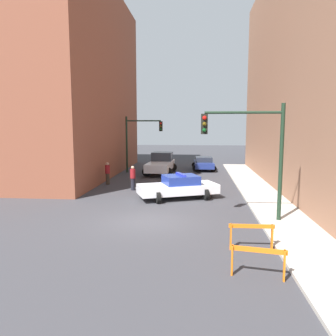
{
  "coord_description": "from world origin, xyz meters",
  "views": [
    {
      "loc": [
        2.24,
        -14.42,
        4.34
      ],
      "look_at": [
        0.15,
        8.11,
        1.42
      ],
      "focal_mm": 35.0,
      "sensor_mm": 36.0,
      "label": 1
    }
  ],
  "objects_px": {
    "traffic_light_far": "(138,136)",
    "barrier_mid": "(251,232)",
    "barrier_front": "(258,257)",
    "pedestrian_crossing": "(133,178)",
    "white_truck": "(161,164)",
    "pedestrian_corner": "(108,173)",
    "traffic_light_near": "(255,144)",
    "police_car": "(179,187)",
    "parked_car_near": "(204,163)"
  },
  "relations": [
    {
      "from": "traffic_light_far",
      "to": "barrier_mid",
      "type": "distance_m",
      "value": 20.23
    },
    {
      "from": "traffic_light_far",
      "to": "barrier_front",
      "type": "distance_m",
      "value": 22.27
    },
    {
      "from": "traffic_light_far",
      "to": "barrier_front",
      "type": "bearing_deg",
      "value": -70.77
    },
    {
      "from": "traffic_light_far",
      "to": "pedestrian_crossing",
      "type": "xyz_separation_m",
      "value": [
        1.15,
        -8.44,
        -2.54
      ]
    },
    {
      "from": "white_truck",
      "to": "pedestrian_corner",
      "type": "distance_m",
      "value": 6.84
    },
    {
      "from": "white_truck",
      "to": "barrier_front",
      "type": "relative_size",
      "value": 3.46
    },
    {
      "from": "traffic_light_near",
      "to": "police_car",
      "type": "height_order",
      "value": "traffic_light_near"
    },
    {
      "from": "parked_car_near",
      "to": "pedestrian_corner",
      "type": "xyz_separation_m",
      "value": [
        -7.25,
        -8.82,
        0.19
      ]
    },
    {
      "from": "pedestrian_corner",
      "to": "barrier_front",
      "type": "xyz_separation_m",
      "value": [
        8.44,
        -14.43,
        -0.24
      ]
    },
    {
      "from": "pedestrian_crossing",
      "to": "traffic_light_near",
      "type": "bearing_deg",
      "value": 87.91
    },
    {
      "from": "parked_car_near",
      "to": "barrier_front",
      "type": "height_order",
      "value": "parked_car_near"
    },
    {
      "from": "white_truck",
      "to": "barrier_front",
      "type": "distance_m",
      "value": 21.05
    },
    {
      "from": "barrier_front",
      "to": "barrier_mid",
      "type": "height_order",
      "value": "same"
    },
    {
      "from": "traffic_light_far",
      "to": "police_car",
      "type": "distance_m",
      "value": 11.91
    },
    {
      "from": "parked_car_near",
      "to": "white_truck",
      "type": "bearing_deg",
      "value": -146.82
    },
    {
      "from": "pedestrian_corner",
      "to": "barrier_mid",
      "type": "bearing_deg",
      "value": 90.04
    },
    {
      "from": "police_car",
      "to": "pedestrian_corner",
      "type": "height_order",
      "value": "pedestrian_corner"
    },
    {
      "from": "barrier_front",
      "to": "barrier_mid",
      "type": "bearing_deg",
      "value": 85.61
    },
    {
      "from": "traffic_light_near",
      "to": "barrier_front",
      "type": "bearing_deg",
      "value": -97.58
    },
    {
      "from": "traffic_light_far",
      "to": "pedestrian_corner",
      "type": "xyz_separation_m",
      "value": [
        -1.16,
        -6.44,
        -2.54
      ]
    },
    {
      "from": "police_car",
      "to": "pedestrian_crossing",
      "type": "relative_size",
      "value": 3.04
    },
    {
      "from": "pedestrian_crossing",
      "to": "pedestrian_corner",
      "type": "bearing_deg",
      "value": -88.52
    },
    {
      "from": "barrier_mid",
      "to": "traffic_light_far",
      "type": "bearing_deg",
      "value": 111.83
    },
    {
      "from": "police_car",
      "to": "barrier_front",
      "type": "relative_size",
      "value": 3.19
    },
    {
      "from": "police_car",
      "to": "parked_car_near",
      "type": "distance_m",
      "value": 13.23
    },
    {
      "from": "police_car",
      "to": "pedestrian_corner",
      "type": "xyz_separation_m",
      "value": [
        -5.55,
        4.3,
        0.14
      ]
    },
    {
      "from": "traffic_light_far",
      "to": "pedestrian_corner",
      "type": "height_order",
      "value": "traffic_light_far"
    },
    {
      "from": "traffic_light_near",
      "to": "traffic_light_far",
      "type": "height_order",
      "value": "traffic_light_near"
    },
    {
      "from": "white_truck",
      "to": "barrier_mid",
      "type": "height_order",
      "value": "white_truck"
    },
    {
      "from": "police_car",
      "to": "pedestrian_crossing",
      "type": "bearing_deg",
      "value": 32.59
    },
    {
      "from": "traffic_light_near",
      "to": "pedestrian_crossing",
      "type": "relative_size",
      "value": 3.13
    },
    {
      "from": "traffic_light_near",
      "to": "barrier_front",
      "type": "height_order",
      "value": "traffic_light_near"
    },
    {
      "from": "police_car",
      "to": "white_truck",
      "type": "distance_m",
      "value": 10.54
    },
    {
      "from": "parked_car_near",
      "to": "barrier_front",
      "type": "xyz_separation_m",
      "value": [
        1.19,
        -23.25,
        -0.06
      ]
    },
    {
      "from": "parked_car_near",
      "to": "barrier_front",
      "type": "relative_size",
      "value": 2.76
    },
    {
      "from": "barrier_mid",
      "to": "white_truck",
      "type": "bearing_deg",
      "value": 106.28
    },
    {
      "from": "pedestrian_crossing",
      "to": "barrier_mid",
      "type": "distance_m",
      "value": 11.96
    },
    {
      "from": "pedestrian_corner",
      "to": "police_car",
      "type": "bearing_deg",
      "value": 106.98
    },
    {
      "from": "traffic_light_far",
      "to": "white_truck",
      "type": "xyz_separation_m",
      "value": [
        2.15,
        -0.45,
        -2.49
      ]
    },
    {
      "from": "white_truck",
      "to": "barrier_front",
      "type": "xyz_separation_m",
      "value": [
        5.13,
        -20.42,
        -0.29
      ]
    },
    {
      "from": "police_car",
      "to": "white_truck",
      "type": "relative_size",
      "value": 0.92
    },
    {
      "from": "traffic_light_near",
      "to": "barrier_mid",
      "type": "xyz_separation_m",
      "value": [
        -0.58,
        -3.4,
        -2.91
      ]
    },
    {
      "from": "pedestrian_crossing",
      "to": "barrier_front",
      "type": "bearing_deg",
      "value": 68.67
    },
    {
      "from": "traffic_light_far",
      "to": "pedestrian_crossing",
      "type": "height_order",
      "value": "traffic_light_far"
    },
    {
      "from": "white_truck",
      "to": "barrier_mid",
      "type": "distance_m",
      "value": 18.92
    },
    {
      "from": "police_car",
      "to": "pedestrian_corner",
      "type": "distance_m",
      "value": 7.03
    },
    {
      "from": "pedestrian_crossing",
      "to": "pedestrian_corner",
      "type": "relative_size",
      "value": 1.0
    },
    {
      "from": "parked_car_near",
      "to": "barrier_front",
      "type": "bearing_deg",
      "value": -89.6
    },
    {
      "from": "traffic_light_far",
      "to": "pedestrian_corner",
      "type": "relative_size",
      "value": 3.13
    },
    {
      "from": "parked_car_near",
      "to": "pedestrian_crossing",
      "type": "distance_m",
      "value": 11.9
    }
  ]
}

